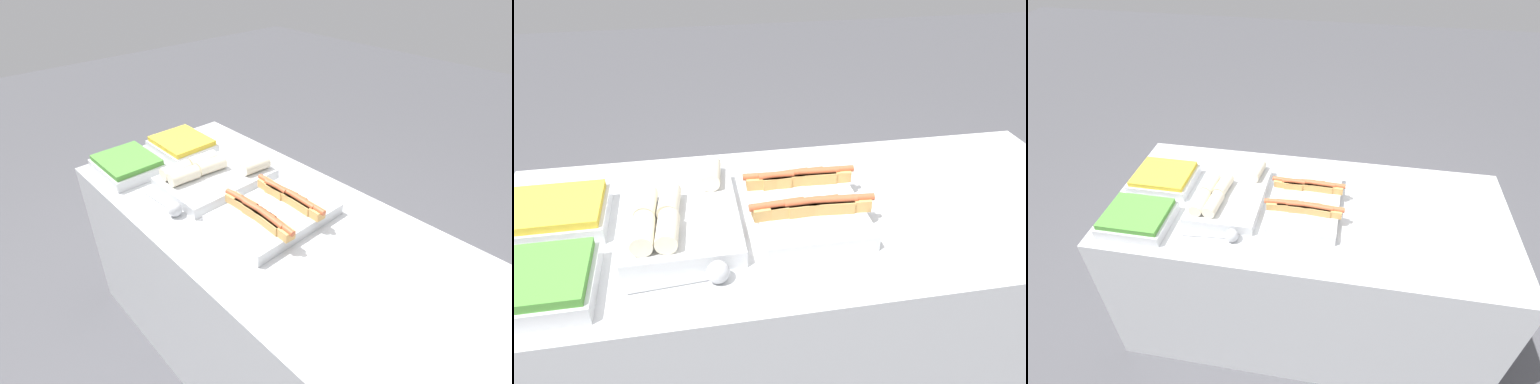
% 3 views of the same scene
% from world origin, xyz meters
% --- Properties ---
extents(ground_plane, '(12.00, 12.00, 0.00)m').
position_xyz_m(ground_plane, '(0.00, 0.00, 0.00)').
color(ground_plane, '#4C4C51').
extents(counter, '(1.89, 0.84, 0.85)m').
position_xyz_m(counter, '(0.00, 0.00, 0.43)').
color(counter, silver).
rests_on(counter, ground_plane).
extents(tray_hotdogs, '(0.36, 0.46, 0.10)m').
position_xyz_m(tray_hotdogs, '(-0.01, 0.00, 0.89)').
color(tray_hotdogs, silver).
rests_on(tray_hotdogs, counter).
extents(tray_wraps, '(0.33, 0.47, 0.11)m').
position_xyz_m(tray_wraps, '(-0.39, -0.01, 0.89)').
color(tray_wraps, silver).
rests_on(tray_wraps, counter).
extents(tray_side_front, '(0.30, 0.25, 0.07)m').
position_xyz_m(tray_side_front, '(-0.74, -0.24, 0.89)').
color(tray_side_front, silver).
rests_on(tray_side_front, counter).
extents(tray_side_back, '(0.30, 0.25, 0.07)m').
position_xyz_m(tray_side_back, '(-0.74, 0.06, 0.89)').
color(tray_side_back, silver).
rests_on(tray_side_back, counter).
extents(serving_spoon_near, '(0.26, 0.06, 0.06)m').
position_xyz_m(serving_spoon_near, '(-0.31, -0.27, 0.88)').
color(serving_spoon_near, '#B2B5BA').
rests_on(serving_spoon_near, counter).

